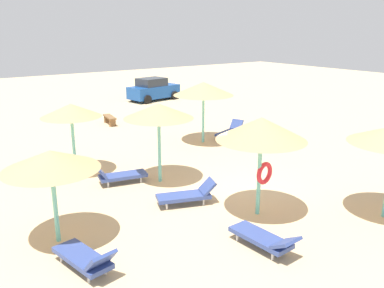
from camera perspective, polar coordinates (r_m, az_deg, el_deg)
name	(u,v)px	position (r m, az deg, el deg)	size (l,w,h in m)	color
ground_plane	(245,199)	(13.73, 7.32, -7.65)	(80.00, 80.00, 0.00)	#D1B284
parasol_0	(51,160)	(10.88, -19.05, -2.17)	(2.46, 2.46, 2.51)	#6BC6BC
parasol_1	(159,111)	(14.47, -4.67, 4.55)	(2.48, 2.48, 2.90)	#6BC6BC
parasol_2	(203,89)	(19.67, 1.61, 7.68)	(2.88, 2.88, 2.96)	#6BC6BC
parasol_3	(71,111)	(15.92, -16.49, 4.45)	(2.24, 2.24, 2.74)	#6BC6BC
parasol_5	(261,130)	(11.93, 9.63, 1.97)	(2.64, 2.64, 3.00)	#6BC6BC
lounger_0	(85,258)	(10.15, -14.61, -15.09)	(0.98, 1.95, 0.78)	#33478C
lounger_1	(188,195)	(13.17, -0.60, -7.06)	(1.98, 1.23, 0.76)	#33478C
lounger_2	(230,131)	(21.08, 5.33, 1.78)	(1.95, 1.21, 0.81)	#33478C
lounger_3	(119,175)	(15.06, -10.08, -4.26)	(1.94, 1.02, 0.81)	#33478C
lounger_5	(264,238)	(10.82, 10.04, -12.79)	(0.77, 1.95, 0.64)	#33478C
bench_0	(162,111)	(26.17, -4.26, 4.64)	(0.49, 1.52, 0.49)	brown
bench_2	(110,119)	(24.30, -11.38, 3.48)	(0.62, 1.54, 0.49)	brown
parked_car	(153,90)	(31.94, -5.40, 7.54)	(4.23, 2.52, 1.72)	#194C9E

